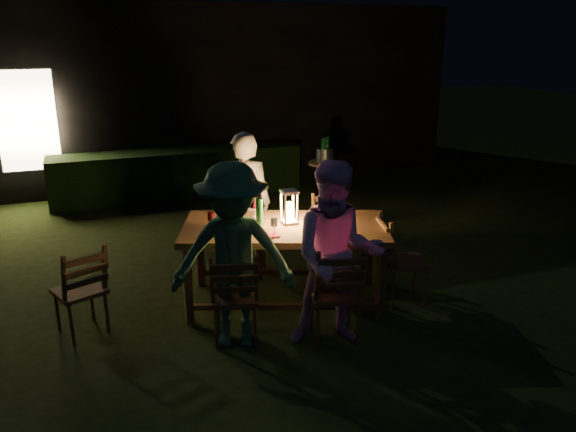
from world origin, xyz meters
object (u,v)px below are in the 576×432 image
object	(u,v)px
chair_near_left	(236,312)
chair_spare	(82,305)
chair_far_left	(246,246)
chair_far_right	(331,249)
chair_end	(403,275)
chair_near_right	(335,310)
ice_bucket	(325,155)
person_house_side	(245,203)
bottle_bucket_a	(323,153)
side_table	(325,167)
lantern	(289,209)
person_opp_left	(233,257)
dining_table	(284,233)
bottle_bucket_b	(327,151)
bottle_table	(259,212)
person_opp_right	(337,256)

from	to	relation	value
chair_near_left	chair_spare	xyz separation A→B (m)	(-1.30, 0.63, -0.01)
chair_far_left	chair_spare	xyz separation A→B (m)	(-1.82, -0.83, -0.05)
chair_far_right	chair_end	distance (m)	1.03
chair_spare	chair_near_right	bearing A→B (deg)	-45.83
chair_end	ice_bucket	size ratio (longest dim) A/B	3.25
person_house_side	bottle_bucket_a	size ratio (longest dim) A/B	5.19
chair_spare	side_table	size ratio (longest dim) A/B	1.28
chair_spare	lantern	bearing A→B (deg)	-23.09
chair_spare	bottle_bucket_a	xyz separation A→B (m)	(3.75, 3.00, 0.60)
chair_spare	person_opp_left	distance (m)	1.56
chair_far_right	dining_table	bearing A→B (deg)	48.92
bottle_bucket_b	ice_bucket	bearing A→B (deg)	-141.34
lantern	bottle_bucket_b	size ratio (longest dim) A/B	1.09
dining_table	chair_far_left	size ratio (longest dim) A/B	2.10
chair_far_left	bottle_bucket_b	world-z (taller)	chair_far_left
dining_table	bottle_bucket_a	world-z (taller)	bottle_bucket_a
bottle_table	bottle_bucket_a	bearing A→B (deg)	56.06
chair_far_right	bottle_table	bearing A→B (deg)	38.34
dining_table	lantern	xyz separation A→B (m)	(0.06, 0.03, 0.24)
chair_far_left	chair_near_left	bearing A→B (deg)	94.16
side_table	chair_far_left	bearing A→B (deg)	-131.77
chair_end	chair_spare	size ratio (longest dim) A/B	1.06
chair_near_right	chair_far_left	distance (m)	1.79
chair_near_right	chair_far_left	xyz separation A→B (m)	(-0.34, 1.75, 0.03)
person_opp_left	bottle_bucket_b	distance (m)	4.54
bottle_table	bottle_bucket_b	distance (m)	3.70
person_opp_left	bottle_bucket_a	xyz separation A→B (m)	(2.46, 3.68, 0.04)
person_house_side	chair_near_right	bearing A→B (deg)	119.56
dining_table	chair_end	world-z (taller)	chair_end
person_opp_right	bottle_bucket_a	size ratio (longest dim) A/B	5.26
chair_far_right	chair_end	world-z (taller)	chair_end
chair_far_left	lantern	xyz separation A→B (m)	(0.23, -0.85, 0.68)
chair_near_left	chair_far_right	xyz separation A→B (m)	(1.45, 1.12, 0.00)
bottle_table	chair_far_right	bearing A→B (deg)	24.50
chair_near_left	side_table	size ratio (longest dim) A/B	1.31
chair_near_left	person_opp_right	world-z (taller)	person_opp_right
chair_far_left	bottle_bucket_a	world-z (taller)	chair_far_left
chair_near_right	person_house_side	bearing A→B (deg)	113.59
dining_table	chair_far_right	distance (m)	1.06
ice_bucket	chair_spare	bearing A→B (deg)	-141.29
chair_end	chair_near_left	bearing A→B (deg)	-70.72
ice_bucket	bottle_table	bearing A→B (deg)	-124.24
chair_near_right	chair_spare	xyz separation A→B (m)	(-2.15, 0.93, -0.02)
person_opp_left	bottle_table	world-z (taller)	person_opp_left
chair_end	chair_spare	bearing A→B (deg)	-84.18
dining_table	ice_bucket	xyz separation A→B (m)	(1.81, 3.09, 0.06)
person_opp_right	lantern	distance (m)	0.97
chair_far_left	ice_bucket	world-z (taller)	chair_far_left
chair_near_left	chair_far_left	world-z (taller)	chair_far_left
person_opp_left	bottle_table	xyz separation A→B (m)	(0.46, 0.71, 0.15)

